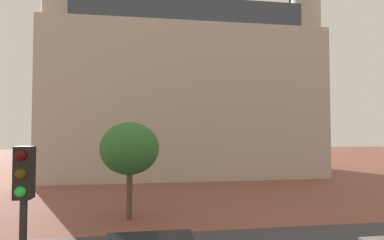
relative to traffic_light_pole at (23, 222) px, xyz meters
name	(u,v)px	position (x,y,z in m)	size (l,w,h in m)	color
landmark_building	(187,85)	(5.92, 25.97, 6.60)	(26.75, 13.60, 36.30)	#B2A893
traffic_light_pole	(23,222)	(0.00, 0.00, 0.00)	(0.28, 0.34, 4.32)	black
tree_curb_far	(130,149)	(0.98, 9.71, 0.59)	(3.01, 3.01, 4.99)	brown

